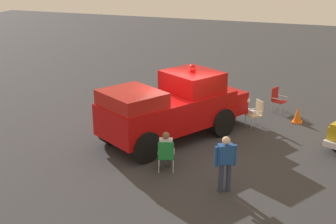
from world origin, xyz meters
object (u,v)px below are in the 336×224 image
Objects in this scene: lawn_chair_spare at (277,98)px; vintage_fire_truck at (173,107)px; lawn_chair_by_car at (257,111)px; traffic_cone at (298,115)px; spectator_seated at (166,149)px; lawn_chair_near_truck at (166,154)px; spectator_standing at (225,160)px.

vintage_fire_truck is at bearing -126.59° from lawn_chair_spare.
lawn_chair_by_car is at bearing -104.44° from lawn_chair_spare.
vintage_fire_truck is 9.80× the size of traffic_cone.
spectator_seated reaches higher than traffic_cone.
spectator_seated is at bearing -121.41° from traffic_cone.
lawn_chair_near_truck is 1.00× the size of lawn_chair_spare.
spectator_seated is (-2.00, -4.77, 0.11)m from lawn_chair_by_car.
lawn_chair_spare is at bearing 130.63° from traffic_cone.
vintage_fire_truck is 5.36m from lawn_chair_spare.
spectator_seated is (0.65, -2.54, -0.50)m from vintage_fire_truck.
spectator_standing is at bearing -50.94° from vintage_fire_truck.
vintage_fire_truck is 2.82m from lawn_chair_near_truck.
spectator_standing is at bearing -17.46° from lawn_chair_near_truck.
vintage_fire_truck is 6.10× the size of lawn_chair_by_car.
spectator_seated reaches higher than lawn_chair_spare.
lawn_chair_by_car is 0.79× the size of spectator_seated.
spectator_seated is 2.03× the size of traffic_cone.
lawn_chair_by_car is at bearing 40.11° from vintage_fire_truck.
spectator_seated is at bearing -75.68° from vintage_fire_truck.
spectator_standing is at bearing -102.79° from traffic_cone.
lawn_chair_near_truck is (0.69, -2.66, -0.61)m from vintage_fire_truck.
vintage_fire_truck is 6.10× the size of lawn_chair_near_truck.
spectator_standing is (1.97, -0.62, 0.37)m from lawn_chair_near_truck.
traffic_cone is (4.13, 3.16, -0.89)m from vintage_fire_truck.
lawn_chair_near_truck is 1.00× the size of lawn_chair_by_car.
lawn_chair_near_truck is 6.77m from traffic_cone.
lawn_chair_near_truck reaches higher than traffic_cone.
traffic_cone is at bearing 59.45° from lawn_chair_near_truck.
lawn_chair_spare is (3.17, 4.28, -0.61)m from vintage_fire_truck.
spectator_seated is 6.69m from traffic_cone.
vintage_fire_truck is 6.10× the size of lawn_chair_spare.
spectator_standing is (0.02, -5.52, 0.37)m from lawn_chair_by_car.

